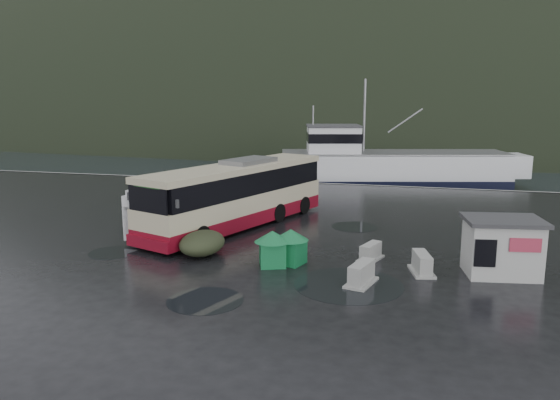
% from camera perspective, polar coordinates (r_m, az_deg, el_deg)
% --- Properties ---
extents(ground, '(160.00, 160.00, 0.00)m').
position_cam_1_polar(ground, '(25.47, -4.66, -5.24)').
color(ground, black).
rests_on(ground, ground).
extents(harbor_water, '(300.00, 180.00, 0.02)m').
position_cam_1_polar(harbor_water, '(133.55, 10.81, 7.75)').
color(harbor_water, black).
rests_on(harbor_water, ground).
extents(quay_edge, '(160.00, 0.60, 1.50)m').
position_cam_1_polar(quay_edge, '(44.43, 3.65, 1.77)').
color(quay_edge, '#999993').
rests_on(quay_edge, ground).
extents(headland, '(780.00, 540.00, 570.00)m').
position_cam_1_polar(headland, '(273.23, 14.76, 9.15)').
color(headland, black).
rests_on(headland, ground).
extents(coach_bus, '(7.52, 13.19, 3.65)m').
position_cam_1_polar(coach_bus, '(29.96, -4.45, -2.76)').
color(coach_bus, beige).
rests_on(coach_bus, ground).
extents(white_van, '(2.77, 6.49, 2.64)m').
position_cam_1_polar(white_van, '(29.27, -10.81, -3.25)').
color(white_van, silver).
rests_on(white_van, ground).
extents(waste_bin_left, '(1.40, 1.40, 1.52)m').
position_cam_1_polar(waste_bin_left, '(23.15, -0.79, -6.88)').
color(waste_bin_left, '#136E39').
rests_on(waste_bin_left, ground).
extents(waste_bin_right, '(1.36, 1.36, 1.51)m').
position_cam_1_polar(waste_bin_right, '(23.43, 1.12, -6.66)').
color(waste_bin_right, '#136E39').
rests_on(waste_bin_right, ground).
extents(dome_tent, '(1.93, 2.70, 1.06)m').
position_cam_1_polar(dome_tent, '(24.98, -8.10, -5.64)').
color(dome_tent, '#2D331F').
rests_on(dome_tent, ground).
extents(ticket_kiosk, '(3.26, 2.65, 2.32)m').
position_cam_1_polar(ticket_kiosk, '(23.73, 21.97, -7.25)').
color(ticket_kiosk, '#B8B8B3').
rests_on(ticket_kiosk, ground).
extents(jersey_barrier_a, '(1.17, 1.79, 0.83)m').
position_cam_1_polar(jersey_barrier_a, '(22.98, 14.56, -7.38)').
color(jersey_barrier_a, '#999993').
rests_on(jersey_barrier_a, ground).
extents(jersey_barrier_b, '(1.25, 1.84, 0.84)m').
position_cam_1_polar(jersey_barrier_b, '(21.23, 8.47, -8.68)').
color(jersey_barrier_b, '#999993').
rests_on(jersey_barrier_b, ground).
extents(jersey_barrier_c, '(1.18, 1.61, 0.73)m').
position_cam_1_polar(jersey_barrier_c, '(24.28, 9.42, -6.17)').
color(jersey_barrier_c, '#999993').
rests_on(jersey_barrier_c, ground).
extents(fishing_trawler, '(25.09, 11.11, 9.81)m').
position_cam_1_polar(fishing_trawler, '(52.23, 11.72, 2.95)').
color(fishing_trawler, silver).
rests_on(fishing_trawler, ground).
extents(puddles, '(14.14, 14.72, 0.01)m').
position_cam_1_polar(puddles, '(22.67, 1.00, -7.26)').
color(puddles, black).
rests_on(puddles, ground).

